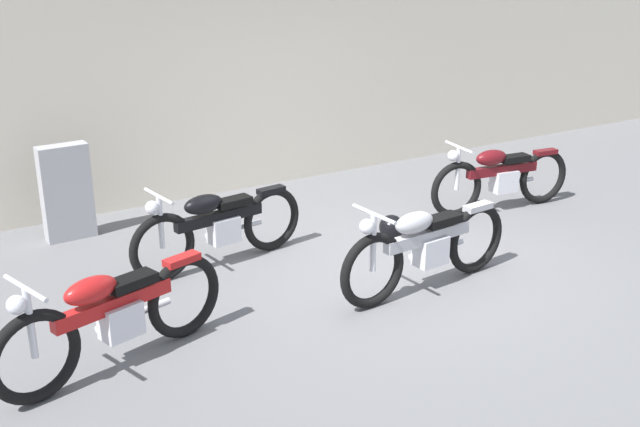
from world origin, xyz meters
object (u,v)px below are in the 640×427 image
object	(u,v)px
motorcycle_red	(112,316)
motorcycle_black	(218,226)
helmet	(391,227)
motorcycle_maroon	(500,177)
motorcycle_silver	(426,246)
stone_marker	(66,192)

from	to	relation	value
motorcycle_red	motorcycle_black	bearing A→B (deg)	-153.11
helmet	motorcycle_black	size ratio (longest dim) A/B	0.14
motorcycle_maroon	motorcycle_red	size ratio (longest dim) A/B	0.98
motorcycle_red	motorcycle_black	size ratio (longest dim) A/B	1.01
motorcycle_silver	motorcycle_red	xyz separation A→B (m)	(-2.98, 0.14, 0.00)
helmet	motorcycle_black	bearing A→B (deg)	170.10
motorcycle_silver	motorcycle_black	xyz separation A→B (m)	(-1.45, 1.56, -0.01)
motorcycle_silver	motorcycle_red	bearing A→B (deg)	-7.25
stone_marker	motorcycle_black	distance (m)	1.93
helmet	motorcycle_black	distance (m)	2.00
motorcycle_silver	motorcycle_maroon	bearing A→B (deg)	-153.84
stone_marker	motorcycle_red	xyz separation A→B (m)	(-0.40, -2.99, -0.09)
motorcycle_black	motorcycle_silver	bearing A→B (deg)	125.86
helmet	motorcycle_silver	xyz separation A→B (m)	(-0.50, -1.22, 0.30)
helmet	motorcycle_maroon	bearing A→B (deg)	3.44
motorcycle_black	motorcycle_maroon	bearing A→B (deg)	169.12
motorcycle_silver	motorcycle_maroon	size ratio (longest dim) A/B	1.04
motorcycle_maroon	motorcycle_red	xyz separation A→B (m)	(-5.19, -1.18, 0.02)
stone_marker	motorcycle_black	bearing A→B (deg)	-54.30
stone_marker	helmet	distance (m)	3.64
stone_marker	motorcycle_black	world-z (taller)	stone_marker
stone_marker	motorcycle_maroon	bearing A→B (deg)	-20.62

